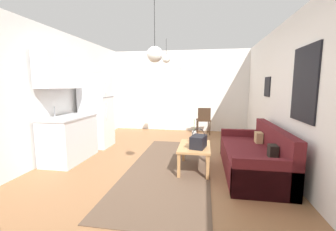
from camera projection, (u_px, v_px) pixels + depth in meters
name	position (u px, v px, depth m)	size (l,w,h in m)	color
ground_plane	(155.00, 175.00, 3.77)	(4.97, 8.01, 0.10)	#8E603D
wall_back	(180.00, 91.00, 7.26)	(4.57, 0.13, 2.63)	white
wall_right	(302.00, 98.00, 3.22)	(0.12, 7.61, 2.63)	white
wall_left	(34.00, 96.00, 3.95)	(0.12, 7.61, 2.63)	white
area_rug	(170.00, 167.00, 4.00)	(1.43, 3.63, 0.01)	brown
couch	(256.00, 158.00, 3.76)	(0.88, 2.01, 0.80)	#5B191E
coffee_table	(194.00, 149.00, 3.86)	(0.54, 0.87, 0.44)	#B27F4C
bamboo_vase	(194.00, 137.00, 3.97)	(0.08, 0.08, 0.45)	beige
handbag	(198.00, 142.00, 3.70)	(0.29, 0.38, 0.34)	black
refrigerator	(97.00, 111.00, 5.31)	(0.66, 0.63, 1.74)	white
kitchen_counter	(67.00, 121.00, 4.31)	(0.64, 1.15, 2.12)	silver
accent_chair	(204.00, 119.00, 6.65)	(0.47, 0.45, 0.83)	#382619
pendant_lamp_near	(155.00, 54.00, 2.85)	(0.21, 0.21, 0.83)	black
pendant_lamp_far	(166.00, 59.00, 5.36)	(0.20, 0.20, 0.58)	black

